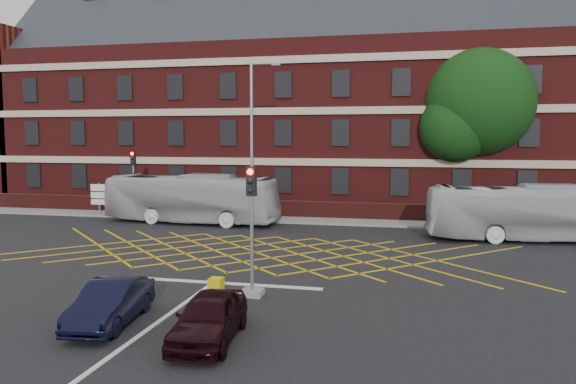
% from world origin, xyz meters
% --- Properties ---
extents(ground, '(120.00, 120.00, 0.00)m').
position_xyz_m(ground, '(0.00, 0.00, 0.00)').
color(ground, black).
rests_on(ground, ground).
extents(victorian_building, '(51.00, 12.17, 20.40)m').
position_xyz_m(victorian_building, '(0.25, 22.00, 7.84)').
color(victorian_building, '#541515').
rests_on(victorian_building, ground).
extents(boundary_wall, '(56.00, 0.50, 1.10)m').
position_xyz_m(boundary_wall, '(0.00, 13.00, 0.55)').
color(boundary_wall, '#481513').
rests_on(boundary_wall, ground).
extents(far_pavement, '(60.00, 3.00, 0.12)m').
position_xyz_m(far_pavement, '(0.00, 12.00, 0.06)').
color(far_pavement, slate).
rests_on(far_pavement, ground).
extents(box_junction_hatching, '(8.22, 8.22, 0.02)m').
position_xyz_m(box_junction_hatching, '(0.00, 2.00, 0.01)').
color(box_junction_hatching, '#CC990C').
rests_on(box_junction_hatching, ground).
extents(stop_line, '(8.00, 0.30, 0.02)m').
position_xyz_m(stop_line, '(0.00, -3.50, 0.01)').
color(stop_line, silver).
rests_on(stop_line, ground).
extents(centre_line, '(0.15, 14.00, 0.02)m').
position_xyz_m(centre_line, '(0.00, -10.00, 0.01)').
color(centre_line, silver).
rests_on(centre_line, ground).
extents(bus_left, '(10.91, 3.42, 2.99)m').
position_xyz_m(bus_left, '(-6.22, 9.48, 1.50)').
color(bus_left, '#B8B8BC').
rests_on(bus_left, ground).
extents(bus_right, '(10.46, 3.58, 2.86)m').
position_xyz_m(bus_right, '(12.76, 7.80, 1.43)').
color(bus_right, silver).
rests_on(bus_right, ground).
extents(car_navy, '(1.71, 3.82, 1.22)m').
position_xyz_m(car_navy, '(-1.23, -8.35, 0.61)').
color(car_navy, black).
rests_on(car_navy, ground).
extents(car_maroon, '(1.78, 3.77, 1.25)m').
position_xyz_m(car_maroon, '(1.94, -8.98, 0.62)').
color(car_maroon, black).
rests_on(car_maroon, ground).
extents(deciduous_tree, '(7.37, 7.00, 10.97)m').
position_xyz_m(deciduous_tree, '(10.94, 16.46, 6.96)').
color(deciduous_tree, black).
rests_on(deciduous_tree, ground).
extents(traffic_light_near, '(0.70, 0.70, 4.27)m').
position_xyz_m(traffic_light_near, '(1.84, -4.77, 1.76)').
color(traffic_light_near, slate).
rests_on(traffic_light_near, ground).
extents(traffic_light_far, '(0.70, 0.70, 4.27)m').
position_xyz_m(traffic_light_far, '(-11.34, 11.95, 1.76)').
color(traffic_light_far, slate).
rests_on(traffic_light_far, ground).
extents(street_lamp, '(2.25, 1.00, 9.54)m').
position_xyz_m(street_lamp, '(-2.46, 9.99, 3.34)').
color(street_lamp, slate).
rests_on(street_lamp, ground).
extents(direction_signs, '(1.10, 0.16, 2.20)m').
position_xyz_m(direction_signs, '(-13.34, 10.90, 1.38)').
color(direction_signs, gray).
rests_on(direction_signs, ground).
extents(utility_cabinet, '(0.41, 0.43, 0.80)m').
position_xyz_m(utility_cabinet, '(0.95, -5.75, 0.40)').
color(utility_cabinet, gold).
rests_on(utility_cabinet, ground).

